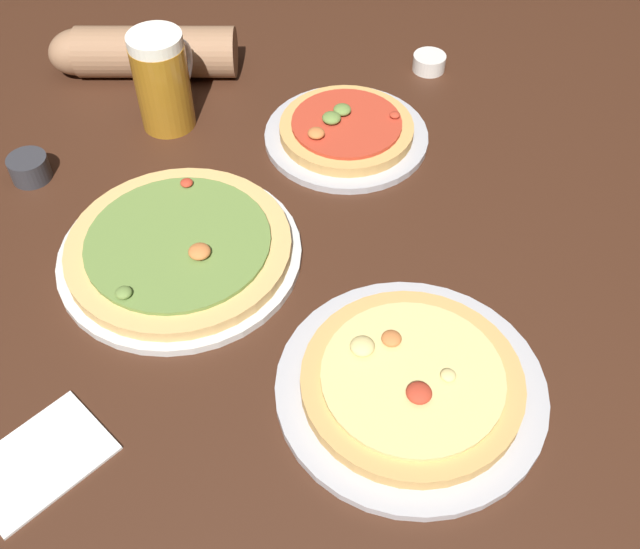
# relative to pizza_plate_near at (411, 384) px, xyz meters

# --- Properties ---
(ground_plane) EXTENTS (2.40, 2.40, 0.03)m
(ground_plane) POSITION_rel_pizza_plate_near_xyz_m (-0.03, 0.20, -0.03)
(ground_plane) COLOR #3D2114
(pizza_plate_near) EXTENTS (0.33, 0.33, 0.05)m
(pizza_plate_near) POSITION_rel_pizza_plate_near_xyz_m (0.00, 0.00, 0.00)
(pizza_plate_near) COLOR #B2B2B7
(pizza_plate_near) RESTS_ON ground_plane
(pizza_plate_far) EXTENTS (0.27, 0.27, 0.05)m
(pizza_plate_far) POSITION_rel_pizza_plate_near_xyz_m (0.13, 0.47, 0.00)
(pizza_plate_far) COLOR #B2B2B7
(pizza_plate_far) RESTS_ON ground_plane
(pizza_plate_side) EXTENTS (0.34, 0.34, 0.05)m
(pizza_plate_side) POSITION_rel_pizza_plate_near_xyz_m (-0.19, 0.32, 0.00)
(pizza_plate_side) COLOR silver
(pizza_plate_side) RESTS_ON ground_plane
(beer_mug_amber) EXTENTS (0.12, 0.12, 0.16)m
(beer_mug_amber) POSITION_rel_pizza_plate_near_xyz_m (-0.12, 0.63, 0.06)
(beer_mug_amber) COLOR #9E6619
(beer_mug_amber) RESTS_ON ground_plane
(ramekin_sauce) EXTENTS (0.06, 0.06, 0.04)m
(ramekin_sauce) POSITION_rel_pizza_plate_near_xyz_m (-0.35, 0.58, 0.00)
(ramekin_sauce) COLOR #333338
(ramekin_sauce) RESTS_ON ground_plane
(ramekin_butter) EXTENTS (0.06, 0.06, 0.03)m
(ramekin_butter) POSITION_rel_pizza_plate_near_xyz_m (0.35, 0.59, -0.00)
(ramekin_butter) COLOR silver
(ramekin_butter) RESTS_ON ground_plane
(napkin_folded) EXTENTS (0.18, 0.15, 0.01)m
(napkin_folded) POSITION_rel_pizza_plate_near_xyz_m (-0.43, 0.09, -0.01)
(napkin_folded) COLOR white
(napkin_folded) RESTS_ON ground_plane
(diner_arm) EXTENTS (0.32, 0.19, 0.09)m
(diner_arm) POSITION_rel_pizza_plate_near_xyz_m (-0.12, 0.78, 0.03)
(diner_arm) COLOR #936B4C
(diner_arm) RESTS_ON ground_plane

